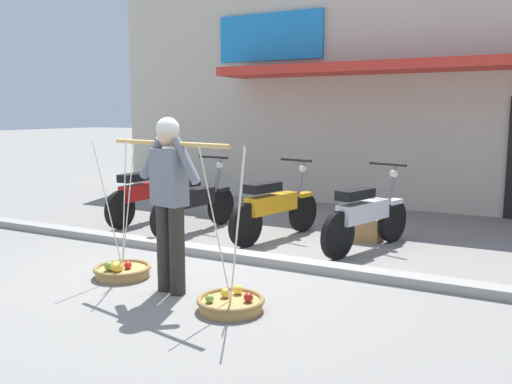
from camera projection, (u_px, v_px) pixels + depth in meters
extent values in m
plane|color=gray|center=(190.00, 273.00, 5.86)|extent=(90.00, 90.00, 0.00)
cube|color=gray|center=(223.00, 253.00, 6.47)|extent=(20.00, 0.24, 0.10)
cylinder|color=#2D2823|center=(177.00, 251.00, 5.11)|extent=(0.15, 0.15, 0.86)
cylinder|color=#2D2823|center=(164.00, 248.00, 5.22)|extent=(0.15, 0.15, 0.86)
cube|color=slate|center=(169.00, 177.00, 5.06)|extent=(0.37, 0.26, 0.54)
sphere|color=#E0B78E|center=(168.00, 134.00, 5.00)|extent=(0.21, 0.21, 0.21)
sphere|color=silver|center=(168.00, 129.00, 4.99)|extent=(0.22, 0.22, 0.22)
cylinder|color=slate|center=(186.00, 161.00, 4.89)|extent=(0.35, 0.16, 0.43)
cylinder|color=slate|center=(152.00, 158.00, 5.19)|extent=(0.35, 0.16, 0.43)
cylinder|color=tan|center=(168.00, 143.00, 5.01)|extent=(1.53, 0.36, 0.04)
cylinder|color=#B2894C|center=(231.00, 305.00, 4.73)|extent=(0.56, 0.56, 0.09)
torus|color=olive|center=(231.00, 300.00, 4.73)|extent=(0.61, 0.61, 0.05)
sphere|color=#70AE42|center=(210.00, 298.00, 4.67)|extent=(0.08, 0.08, 0.08)
sphere|color=yellow|center=(238.00, 289.00, 4.88)|extent=(0.09, 0.09, 0.09)
sphere|color=gold|center=(225.00, 293.00, 4.79)|extent=(0.09, 0.09, 0.09)
sphere|color=#B4211C|center=(248.00, 297.00, 4.68)|extent=(0.08, 0.08, 0.08)
cylinder|color=silver|center=(238.00, 223.00, 4.74)|extent=(0.01, 0.27, 1.36)
cylinder|color=silver|center=(215.00, 225.00, 4.62)|extent=(0.24, 0.14, 1.36)
cylinder|color=silver|center=(238.00, 228.00, 4.52)|extent=(0.24, 0.14, 1.36)
cylinder|color=#B2894C|center=(123.00, 273.00, 5.71)|extent=(0.56, 0.56, 0.09)
torus|color=olive|center=(122.00, 268.00, 5.70)|extent=(0.61, 0.61, 0.05)
sphere|color=#659C3B|center=(115.00, 264.00, 5.71)|extent=(0.09, 0.09, 0.09)
sphere|color=gold|center=(117.00, 268.00, 5.57)|extent=(0.09, 0.09, 0.09)
sphere|color=yellow|center=(114.00, 267.00, 5.60)|extent=(0.10, 0.10, 0.10)
sphere|color=yellow|center=(118.00, 266.00, 5.61)|extent=(0.10, 0.10, 0.10)
sphere|color=red|center=(128.00, 265.00, 5.68)|extent=(0.08, 0.08, 0.08)
sphere|color=#62983A|center=(109.00, 266.00, 5.61)|extent=(0.10, 0.10, 0.10)
cylinder|color=silver|center=(128.00, 204.00, 5.71)|extent=(0.01, 0.27, 1.36)
cylinder|color=silver|center=(108.00, 206.00, 5.59)|extent=(0.24, 0.14, 1.36)
cylinder|color=silver|center=(124.00, 208.00, 5.49)|extent=(0.24, 0.14, 1.36)
cylinder|color=black|center=(172.00, 199.00, 9.11)|extent=(0.10, 0.58, 0.58)
cylinder|color=black|center=(120.00, 210.00, 8.04)|extent=(0.10, 0.58, 0.58)
cube|color=red|center=(171.00, 183.00, 9.07)|extent=(0.15, 0.28, 0.06)
cube|color=red|center=(143.00, 191.00, 8.45)|extent=(0.23, 0.91, 0.24)
cube|color=black|center=(135.00, 177.00, 8.26)|extent=(0.24, 0.57, 0.12)
cylinder|color=slate|center=(168.00, 176.00, 8.96)|extent=(0.07, 0.30, 0.76)
cylinder|color=black|center=(164.00, 154.00, 8.84)|extent=(0.54, 0.05, 0.04)
sphere|color=silver|center=(170.00, 161.00, 9.00)|extent=(0.11, 0.11, 0.11)
cylinder|color=black|center=(221.00, 206.00, 8.38)|extent=(0.14, 0.59, 0.58)
cylinder|color=black|center=(167.00, 219.00, 7.36)|extent=(0.14, 0.59, 0.58)
cube|color=black|center=(221.00, 189.00, 8.35)|extent=(0.17, 0.29, 0.06)
cube|color=black|center=(191.00, 198.00, 7.76)|extent=(0.29, 0.92, 0.24)
cube|color=black|center=(182.00, 183.00, 7.57)|extent=(0.27, 0.58, 0.12)
cylinder|color=slate|center=(217.00, 182.00, 8.24)|extent=(0.09, 0.30, 0.76)
cylinder|color=black|center=(213.00, 157.00, 8.12)|extent=(0.54, 0.09, 0.04)
sphere|color=silver|center=(220.00, 165.00, 8.27)|extent=(0.11, 0.11, 0.11)
cylinder|color=black|center=(303.00, 212.00, 7.86)|extent=(0.22, 0.58, 0.58)
cylinder|color=black|center=(246.00, 225.00, 6.94)|extent=(0.22, 0.58, 0.58)
cube|color=orange|center=(303.00, 195.00, 7.82)|extent=(0.20, 0.31, 0.06)
cube|color=orange|center=(272.00, 204.00, 7.29)|extent=(0.41, 0.92, 0.24)
cube|color=black|center=(263.00, 187.00, 7.12)|extent=(0.35, 0.60, 0.12)
cylinder|color=slate|center=(299.00, 187.00, 7.73)|extent=(0.13, 0.30, 0.76)
cylinder|color=black|center=(296.00, 160.00, 7.61)|extent=(0.53, 0.16, 0.04)
sphere|color=silver|center=(303.00, 169.00, 7.75)|extent=(0.11, 0.11, 0.11)
cylinder|color=black|center=(393.00, 221.00, 7.24)|extent=(0.25, 0.58, 0.58)
cylinder|color=black|center=(338.00, 235.00, 6.37)|extent=(0.25, 0.58, 0.58)
cube|color=silver|center=(393.00, 202.00, 7.20)|extent=(0.22, 0.31, 0.06)
cube|color=silver|center=(363.00, 212.00, 6.70)|extent=(0.46, 0.92, 0.24)
cube|color=black|center=(355.00, 194.00, 6.54)|extent=(0.38, 0.60, 0.12)
cylinder|color=slate|center=(390.00, 193.00, 7.11)|extent=(0.15, 0.30, 0.76)
cylinder|color=black|center=(388.00, 164.00, 7.00)|extent=(0.53, 0.19, 0.04)
sphere|color=silver|center=(394.00, 174.00, 7.13)|extent=(0.11, 0.11, 0.11)
cube|color=beige|center=(445.00, 96.00, 11.45)|extent=(13.00, 5.00, 4.20)
cube|color=red|center=(418.00, 66.00, 8.76)|extent=(7.15, 1.00, 0.16)
cube|color=#1E84D1|center=(270.00, 37.00, 10.40)|extent=(2.20, 0.08, 0.90)
cube|color=olive|center=(364.00, 229.00, 7.34)|extent=(0.44, 0.36, 0.32)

